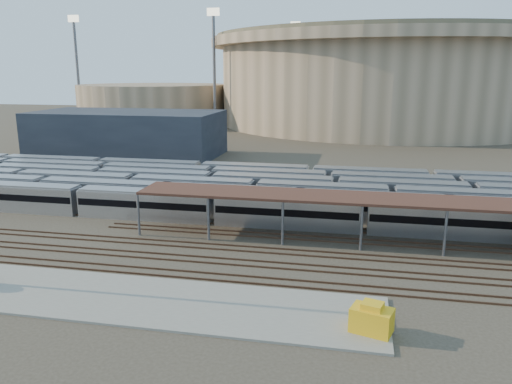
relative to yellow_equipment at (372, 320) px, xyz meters
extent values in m
plane|color=#383026|center=(-18.50, 16.67, -1.13)|extent=(420.00, 420.00, 0.00)
cube|color=gray|center=(-23.50, 1.67, -1.03)|extent=(50.00, 9.00, 0.20)
cube|color=silver|center=(-19.23, 24.67, 0.67)|extent=(112.00, 2.90, 3.60)
cube|color=silver|center=(-8.78, 28.87, 0.67)|extent=(112.00, 2.90, 3.60)
cube|color=silver|center=(-15.60, 33.07, 0.67)|extent=(112.00, 2.90, 3.60)
cube|color=silver|center=(-23.25, 37.27, 0.67)|extent=(112.00, 2.90, 3.60)
cube|color=silver|center=(-24.57, 41.47, 0.67)|extent=(112.00, 2.90, 3.60)
cube|color=silver|center=(-27.70, 45.67, 0.67)|extent=(112.00, 2.90, 3.60)
cylinder|color=#5D5D62|center=(-26.50, 17.97, 1.37)|extent=(0.30, 0.30, 5.00)
cylinder|color=#5D5D62|center=(-26.50, 23.37, 1.37)|extent=(0.30, 0.30, 5.00)
cylinder|color=#5D5D62|center=(-17.93, 17.97, 1.37)|extent=(0.30, 0.30, 5.00)
cylinder|color=#5D5D62|center=(-17.93, 23.37, 1.37)|extent=(0.30, 0.30, 5.00)
cylinder|color=#5D5D62|center=(-9.36, 17.97, 1.37)|extent=(0.30, 0.30, 5.00)
cylinder|color=#5D5D62|center=(-9.36, 23.37, 1.37)|extent=(0.30, 0.30, 5.00)
cylinder|color=#5D5D62|center=(-0.79, 17.97, 1.37)|extent=(0.30, 0.30, 5.00)
cylinder|color=#5D5D62|center=(-0.79, 23.37, 1.37)|extent=(0.30, 0.30, 5.00)
cylinder|color=#5D5D62|center=(7.79, 17.97, 1.37)|extent=(0.30, 0.30, 5.00)
cylinder|color=#5D5D62|center=(7.79, 23.37, 1.37)|extent=(0.30, 0.30, 5.00)
cube|color=#3E2419|center=(3.50, 20.67, 4.02)|extent=(60.00, 6.00, 0.30)
cube|color=#4C3323|center=(-18.50, 14.92, -1.04)|extent=(170.00, 0.12, 0.18)
cube|color=#4C3323|center=(-18.50, 16.42, -1.04)|extent=(170.00, 0.12, 0.18)
cube|color=#4C3323|center=(-18.50, 10.92, -1.04)|extent=(170.00, 0.12, 0.18)
cube|color=#4C3323|center=(-18.50, 12.42, -1.04)|extent=(170.00, 0.12, 0.18)
cube|color=#4C3323|center=(-18.50, 6.92, -1.04)|extent=(170.00, 0.12, 0.18)
cube|color=#4C3323|center=(-18.50, 8.42, -1.04)|extent=(170.00, 0.12, 0.18)
cylinder|color=tan|center=(6.50, 156.67, 12.87)|extent=(116.00, 116.00, 28.00)
cylinder|color=tan|center=(6.50, 156.67, 28.37)|extent=(124.00, 124.00, 3.00)
cylinder|color=brown|center=(6.50, 156.67, 30.62)|extent=(120.00, 120.00, 1.50)
cylinder|color=tan|center=(-78.50, 146.67, 5.87)|extent=(56.00, 56.00, 14.00)
cube|color=#1E232D|center=(-53.50, 71.67, 3.87)|extent=(42.00, 20.00, 10.00)
cylinder|color=#5D5D62|center=(-48.50, 126.67, 16.87)|extent=(1.00, 1.00, 36.00)
cube|color=#FFF2CC|center=(-48.50, 126.67, 36.07)|extent=(4.00, 0.60, 2.40)
cylinder|color=#5D5D62|center=(-103.50, 136.67, 16.87)|extent=(1.00, 1.00, 36.00)
cube|color=#FFF2CC|center=(-103.50, 136.67, 36.07)|extent=(4.00, 0.60, 2.40)
cylinder|color=#5D5D62|center=(-28.50, 176.67, 16.87)|extent=(1.00, 1.00, 36.00)
cube|color=#FFF2CC|center=(-28.50, 176.67, 36.07)|extent=(4.00, 0.60, 2.40)
cube|color=gold|center=(0.00, 0.00, 0.00)|extent=(3.39, 2.65, 1.86)
camera|label=1|loc=(-1.65, -34.43, 17.84)|focal=35.00mm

